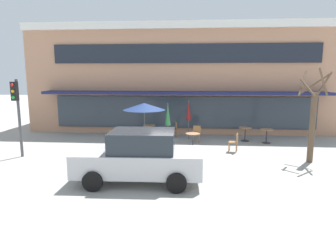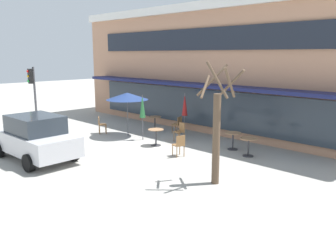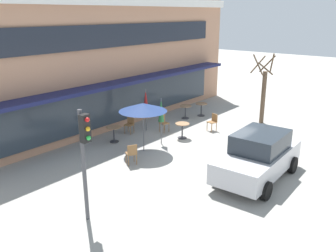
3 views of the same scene
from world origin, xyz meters
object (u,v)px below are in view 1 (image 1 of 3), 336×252
object	(u,v)px
patio_umbrella_corner_open	(189,110)
patio_umbrella_cream_folded	(144,107)
cafe_chair_0	(114,138)
cafe_table_mid_patio	(267,134)
traffic_light_pole	(17,105)
cafe_table_by_tree	(149,129)
cafe_table_near_wall	(245,132)
street_tree	(312,120)
cafe_chair_3	(197,133)
cafe_table_streetside	(193,138)
cafe_chair_1	(174,129)
parked_sedan	(140,157)
patio_umbrella_green_folded	(168,115)
cafe_chair_2	(235,141)

from	to	relation	value
patio_umbrella_corner_open	patio_umbrella_cream_folded	bearing A→B (deg)	-140.13
patio_umbrella_cream_folded	cafe_chair_0	bearing A→B (deg)	-155.45
cafe_table_mid_patio	traffic_light_pole	world-z (taller)	traffic_light_pole
cafe_table_by_tree	cafe_table_near_wall	bearing A→B (deg)	-3.47
street_tree	patio_umbrella_corner_open	bearing A→B (deg)	141.35
cafe_chair_3	patio_umbrella_corner_open	bearing A→B (deg)	119.61
patio_umbrella_cream_folded	traffic_light_pole	size ratio (longest dim) A/B	0.65
cafe_table_mid_patio	patio_umbrella_cream_folded	distance (m)	6.61
patio_umbrella_corner_open	street_tree	bearing A→B (deg)	-38.65
cafe_table_near_wall	cafe_table_mid_patio	world-z (taller)	same
cafe_table_streetside	cafe_table_by_tree	bearing A→B (deg)	137.99
cafe_table_near_wall	cafe_table_by_tree	world-z (taller)	same
street_tree	cafe_table_by_tree	bearing A→B (deg)	150.61
cafe_chair_1	parked_sedan	world-z (taller)	parked_sedan
cafe_table_mid_patio	cafe_chair_0	world-z (taller)	cafe_chair_0
cafe_chair_1	patio_umbrella_cream_folded	bearing A→B (deg)	-121.91
cafe_table_by_tree	traffic_light_pole	world-z (taller)	traffic_light_pole
patio_umbrella_green_folded	street_tree	size ratio (longest dim) A/B	0.57
cafe_table_near_wall	cafe_chair_3	xyz separation A→B (m)	(-2.64, -0.52, 0.01)
patio_umbrella_corner_open	cafe_chair_0	bearing A→B (deg)	-145.52
cafe_table_streetside	cafe_chair_0	xyz separation A→B (m)	(-3.85, -0.32, 0.01)
cafe_table_streetside	patio_umbrella_corner_open	world-z (taller)	patio_umbrella_corner_open
patio_umbrella_green_folded	parked_sedan	size ratio (longest dim) A/B	0.52
cafe_table_near_wall	cafe_table_mid_patio	bearing A→B (deg)	-21.59
cafe_table_streetside	cafe_table_by_tree	distance (m)	3.32
cafe_table_streetside	cafe_table_by_tree	xyz separation A→B (m)	(-2.47, 2.22, 0.00)
cafe_table_near_wall	patio_umbrella_cream_folded	xyz separation A→B (m)	(-5.29, -1.57, 1.51)
patio_umbrella_cream_folded	street_tree	xyz separation A→B (m)	(7.29, -2.23, -0.24)
cafe_chair_1	parked_sedan	distance (m)	7.39
cafe_table_by_tree	cafe_chair_2	size ratio (longest dim) A/B	0.85
cafe_chair_0	cafe_chair_3	world-z (taller)	same
patio_umbrella_green_folded	patio_umbrella_cream_folded	world-z (taller)	same
cafe_table_mid_patio	patio_umbrella_cream_folded	bearing A→B (deg)	-169.67
cafe_table_streetside	cafe_chair_0	world-z (taller)	cafe_chair_0
patio_umbrella_green_folded	patio_umbrella_cream_folded	bearing A→B (deg)	178.47
cafe_chair_1	cafe_chair_3	world-z (taller)	same
cafe_table_near_wall	parked_sedan	size ratio (longest dim) A/B	0.18
patio_umbrella_green_folded	parked_sedan	distance (m)	5.18
cafe_table_near_wall	patio_umbrella_cream_folded	distance (m)	5.72
cafe_table_near_wall	patio_umbrella_green_folded	distance (m)	4.54
cafe_table_by_tree	patio_umbrella_cream_folded	size ratio (longest dim) A/B	0.35
cafe_table_streetside	cafe_chair_3	bearing A→B (deg)	81.24
cafe_table_by_tree	cafe_table_mid_patio	distance (m)	6.41
cafe_chair_1	traffic_light_pole	distance (m)	8.22
cafe_table_by_tree	parked_sedan	world-z (taller)	parked_sedan
cafe_table_by_tree	cafe_table_mid_patio	size ratio (longest dim) A/B	1.00
patio_umbrella_corner_open	cafe_table_by_tree	bearing A→B (deg)	178.63
cafe_table_mid_patio	patio_umbrella_green_folded	xyz separation A→B (m)	(-5.15, -1.19, 1.11)
cafe_table_near_wall	patio_umbrella_green_folded	xyz separation A→B (m)	(-4.11, -1.60, 1.11)
cafe_table_by_tree	cafe_table_mid_patio	bearing A→B (deg)	-6.60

